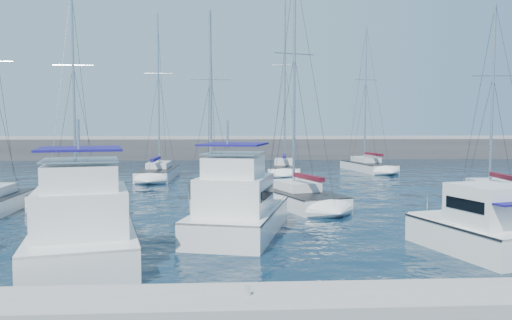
{
  "coord_description": "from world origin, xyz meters",
  "views": [
    {
      "loc": [
        -0.52,
        -23.92,
        5.1
      ],
      "look_at": [
        1.19,
        6.05,
        3.0
      ],
      "focal_mm": 35.0,
      "sensor_mm": 36.0,
      "label": 1
    }
  ],
  "objects": [
    {
      "name": "sailboat_back_a",
      "position": [
        -7.21,
        24.43,
        0.53
      ],
      "size": [
        3.18,
        9.33,
        16.24
      ],
      "rotation": [
        0.0,
        0.0,
        -0.01
      ],
      "color": "silver",
      "rests_on": "ground"
    },
    {
      "name": "dock",
      "position": [
        0.0,
        -11.0,
        0.3
      ],
      "size": [
        40.0,
        2.2,
        0.6
      ],
      "primitive_type": "cube",
      "color": "gray",
      "rests_on": "ground"
    },
    {
      "name": "motor_yacht_stbd_inner",
      "position": [
        -0.04,
        -0.92,
        1.13
      ],
      "size": [
        5.42,
        8.75,
        4.69
      ],
      "rotation": [
        0.0,
        0.0,
        -0.25
      ],
      "color": "silver",
      "rests_on": "ground"
    },
    {
      "name": "dock_cleat_centre",
      "position": [
        0.0,
        -11.0,
        0.72
      ],
      "size": [
        0.16,
        0.16,
        0.25
      ],
      "primitive_type": "cylinder",
      "color": "silver",
      "rests_on": "dock"
    },
    {
      "name": "sailboat_mid_d",
      "position": [
        3.95,
        7.12,
        0.53
      ],
      "size": [
        5.43,
        8.2,
        15.41
      ],
      "rotation": [
        0.0,
        0.0,
        0.33
      ],
      "color": "silver",
      "rests_on": "ground"
    },
    {
      "name": "breakwater",
      "position": [
        0.0,
        52.0,
        1.05
      ],
      "size": [
        160.0,
        6.0,
        4.45
      ],
      "color": "#424244",
      "rests_on": "ground"
    },
    {
      "name": "sailboat_mid_c",
      "position": [
        -1.54,
        7.87,
        0.51
      ],
      "size": [
        3.61,
        7.41,
        12.8
      ],
      "rotation": [
        0.0,
        0.0,
        0.09
      ],
      "color": "silver",
      "rests_on": "ground"
    },
    {
      "name": "sailboat_back_b",
      "position": [
        5.44,
        27.96,
        0.56
      ],
      "size": [
        4.2,
        8.99,
        18.43
      ],
      "rotation": [
        0.0,
        0.0,
        -0.12
      ],
      "color": "silver",
      "rests_on": "ground"
    },
    {
      "name": "sailboat_mid_b",
      "position": [
        -10.95,
        10.07,
        0.52
      ],
      "size": [
        3.18,
        8.61,
        14.65
      ],
      "rotation": [
        0.0,
        0.0,
        0.01
      ],
      "color": "silver",
      "rests_on": "ground"
    },
    {
      "name": "sailboat_back_c",
      "position": [
        15.11,
        30.81,
        0.54
      ],
      "size": [
        4.44,
        9.19,
        16.36
      ],
      "rotation": [
        0.0,
        0.0,
        0.16
      ],
      "color": "silver",
      "rests_on": "ground"
    },
    {
      "name": "ground",
      "position": [
        0.0,
        0.0,
        0.0
      ],
      "size": [
        220.0,
        220.0,
        0.0
      ],
      "primitive_type": "plane",
      "color": "black",
      "rests_on": "ground"
    },
    {
      "name": "motor_yacht_port_inner",
      "position": [
        -6.02,
        -4.88,
        1.13
      ],
      "size": [
        5.74,
        9.16,
        4.69
      ],
      "rotation": [
        0.0,
        0.0,
        0.25
      ],
      "color": "silver",
      "rests_on": "ground"
    },
    {
      "name": "sailboat_mid_e",
      "position": [
        16.5,
        6.69,
        0.5
      ],
      "size": [
        3.61,
        8.45,
        13.18
      ],
      "rotation": [
        0.0,
        0.0,
        -0.07
      ],
      "color": "silver",
      "rests_on": "ground"
    },
    {
      "name": "motor_yacht_stbd_outer",
      "position": [
        9.46,
        -4.89,
        0.94
      ],
      "size": [
        4.09,
        6.0,
        3.2
      ],
      "rotation": [
        0.0,
        0.0,
        0.27
      ],
      "color": "silver",
      "rests_on": "ground"
    }
  ]
}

